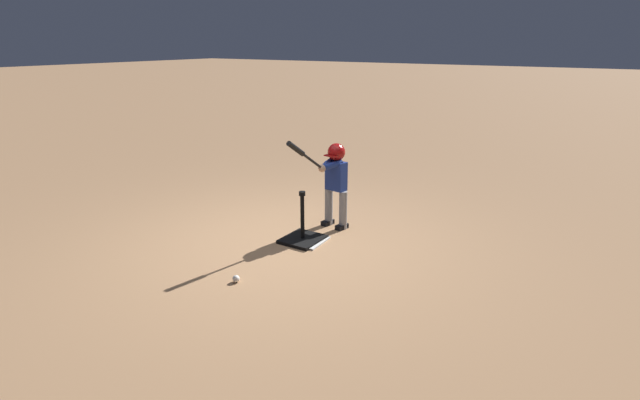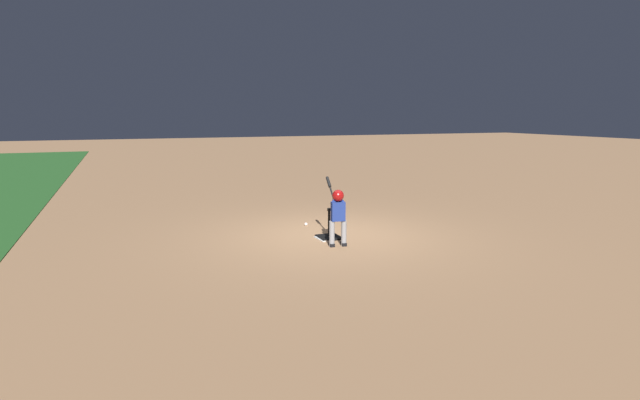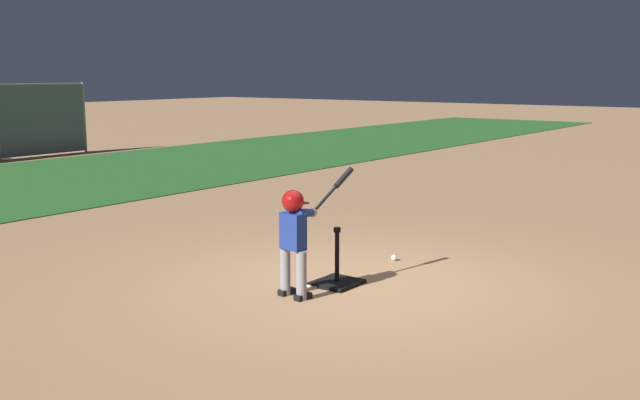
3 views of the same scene
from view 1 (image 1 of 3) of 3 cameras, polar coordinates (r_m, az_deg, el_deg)
ground_plane at (r=6.01m, az=-4.24°, el=-5.03°), size 90.00×90.00×0.00m
home_plate at (r=6.08m, az=-1.58°, el=-4.61°), size 0.47×0.47×0.02m
batting_tee at (r=6.06m, az=-2.00°, el=-4.06°), size 0.49×0.44×0.63m
batter_child at (r=6.30m, az=1.64°, el=2.87°), size 0.98×0.36×1.26m
baseball at (r=5.15m, az=-9.57°, el=-8.87°), size 0.07×0.07×0.07m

